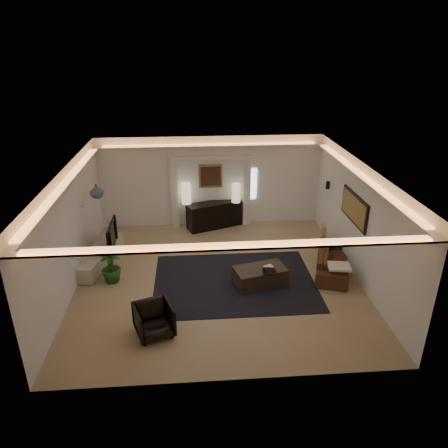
{
  "coord_description": "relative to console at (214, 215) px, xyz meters",
  "views": [
    {
      "loc": [
        -0.58,
        -9.24,
        5.6
      ],
      "look_at": [
        0.2,
        0.6,
        1.25
      ],
      "focal_mm": 33.75,
      "sensor_mm": 36.0,
      "label": 1
    }
  ],
  "objects": [
    {
      "name": "ceiling",
      "position": [
        -0.09,
        -3.25,
        2.5
      ],
      "size": [
        7.0,
        7.0,
        0.0
      ],
      "primitive_type": "plane",
      "rotation": [
        3.14,
        0.0,
        0.0
      ],
      "color": "white",
      "rests_on": "ground"
    },
    {
      "name": "lamp_right",
      "position": [
        0.7,
        0.0,
        0.69
      ],
      "size": [
        0.3,
        0.3,
        0.6
      ],
      "primitive_type": "cylinder",
      "rotation": [
        0.0,
        0.0,
        0.1
      ],
      "color": "beige",
      "rests_on": "console"
    },
    {
      "name": "lamp_left",
      "position": [
        -0.87,
        0.0,
        0.69
      ],
      "size": [
        0.36,
        0.36,
        0.66
      ],
      "primitive_type": "cylinder",
      "rotation": [
        0.0,
        0.0,
        -0.24
      ],
      "color": "beige",
      "rests_on": "console"
    },
    {
      "name": "wall_back",
      "position": [
        -0.09,
        0.25,
        1.05
      ],
      "size": [
        7.0,
        0.0,
        7.0
      ],
      "primitive_type": "plane",
      "rotation": [
        1.57,
        0.0,
        0.0
      ],
      "color": "white",
      "rests_on": "ground"
    },
    {
      "name": "alcove_header",
      "position": [
        -0.09,
        0.15,
        1.85
      ],
      "size": [
        2.52,
        0.2,
        0.12
      ],
      "primitive_type": "cube",
      "color": "silver",
      "rests_on": "wall_back"
    },
    {
      "name": "wall_sconce",
      "position": [
        3.29,
        -1.05,
        1.28
      ],
      "size": [
        0.12,
        0.12,
        0.22
      ],
      "primitive_type": "cylinder",
      "color": "black",
      "rests_on": "wall_right"
    },
    {
      "name": "pilaster_left",
      "position": [
        -1.24,
        0.15,
        0.7
      ],
      "size": [
        0.22,
        0.2,
        2.2
      ],
      "primitive_type": "cube",
      "color": "silver",
      "rests_on": "ground"
    },
    {
      "name": "throw_pillow",
      "position": [
        3.06,
        -1.79,
        0.15
      ],
      "size": [
        0.17,
        0.36,
        0.34
      ],
      "primitive_type": "cube",
      "rotation": [
        0.0,
        0.0,
        -0.21
      ],
      "color": "tan",
      "rests_on": "sofa"
    },
    {
      "name": "throw_blanket",
      "position": [
        2.82,
        -3.83,
        0.15
      ],
      "size": [
        0.6,
        0.52,
        0.06
      ],
      "primitive_type": "cube",
      "rotation": [
        0.0,
        0.0,
        -0.15
      ],
      "color": "silver",
      "rests_on": "sofa"
    },
    {
      "name": "coffee_table",
      "position": [
        0.93,
        -3.58,
        -0.2
      ],
      "size": [
        1.38,
        0.97,
        0.47
      ],
      "primitive_type": "cube",
      "rotation": [
        0.0,
        0.0,
        0.24
      ],
      "color": "black",
      "rests_on": "ground"
    },
    {
      "name": "floor",
      "position": [
        -0.09,
        -3.25,
        -0.4
      ],
      "size": [
        7.0,
        7.0,
        0.0
      ],
      "primitive_type": "plane",
      "color": "tan",
      "rests_on": "ground"
    },
    {
      "name": "magazine",
      "position": [
        1.14,
        -3.53,
        0.02
      ],
      "size": [
        0.26,
        0.23,
        0.03
      ],
      "primitive_type": "cube",
      "rotation": [
        0.0,
        0.0,
        0.41
      ],
      "color": "silver",
      "rests_on": "coffee_table"
    },
    {
      "name": "area_rug",
      "position": [
        0.31,
        -3.45,
        -0.39
      ],
      "size": [
        4.0,
        3.0,
        0.01
      ],
      "primitive_type": "cube",
      "color": "black",
      "rests_on": "ground"
    },
    {
      "name": "bowl",
      "position": [
        1.1,
        -3.84,
        0.05
      ],
      "size": [
        0.41,
        0.41,
        0.08
      ],
      "primitive_type": "imported",
      "rotation": [
        0.0,
        0.0,
        -0.24
      ],
      "color": "black",
      "rests_on": "coffee_table"
    },
    {
      "name": "plant",
      "position": [
        -2.76,
        -3.16,
        0.03
      ],
      "size": [
        0.61,
        0.61,
        0.86
      ],
      "primitive_type": "imported",
      "rotation": [
        0.0,
        0.0,
        0.34
      ],
      "color": "#224E1C",
      "rests_on": "ground"
    },
    {
      "name": "figurine",
      "position": [
        -3.04,
        -1.11,
        0.24
      ],
      "size": [
        0.13,
        0.13,
        0.32
      ],
      "primitive_type": "cylinder",
      "rotation": [
        0.0,
        0.0,
        0.11
      ],
      "color": "black",
      "rests_on": "media_ledge"
    },
    {
      "name": "wall_right",
      "position": [
        3.41,
        -3.25,
        1.05
      ],
      "size": [
        0.0,
        7.0,
        7.0
      ],
      "primitive_type": "plane",
      "rotation": [
        1.57,
        0.0,
        -1.57
      ],
      "color": "white",
      "rests_on": "ground"
    },
    {
      "name": "art_panel_frame",
      "position": [
        3.38,
        -2.95,
        1.3
      ],
      "size": [
        0.04,
        1.64,
        0.74
      ],
      "primitive_type": "cube",
      "color": "black",
      "rests_on": "wall_right"
    },
    {
      "name": "tv",
      "position": [
        -2.96,
        -2.1,
        0.4
      ],
      "size": [
        1.21,
        0.2,
        0.69
      ],
      "primitive_type": "imported",
      "rotation": [
        0.0,
        0.0,
        1.61
      ],
      "color": "black",
      "rests_on": "media_ledge"
    },
    {
      "name": "art_panel_gold",
      "position": [
        3.35,
        -2.95,
        1.3
      ],
      "size": [
        0.02,
        1.5,
        0.62
      ],
      "primitive_type": "cube",
      "color": "tan",
      "rests_on": "wall_right"
    },
    {
      "name": "console",
      "position": [
        0.0,
        0.0,
        0.0
      ],
      "size": [
        1.82,
        1.14,
        0.87
      ],
      "primitive_type": "cube",
      "rotation": [
        0.0,
        0.0,
        0.37
      ],
      "color": "black",
      "rests_on": "ground"
    },
    {
      "name": "wall_left",
      "position": [
        -3.59,
        -3.25,
        1.05
      ],
      "size": [
        0.0,
        7.0,
        7.0
      ],
      "primitive_type": "plane",
      "rotation": [
        1.57,
        0.0,
        1.57
      ],
      "color": "white",
      "rests_on": "ground"
    },
    {
      "name": "armchair",
      "position": [
        -1.54,
        -5.34,
        -0.06
      ],
      "size": [
        0.95,
        0.96,
        0.69
      ],
      "primitive_type": "imported",
      "rotation": [
        0.0,
        0.0,
        0.34
      ],
      "color": "black",
      "rests_on": "ground"
    },
    {
      "name": "painting_canvas",
      "position": [
        -0.09,
        0.19,
        1.25
      ],
      "size": [
        0.62,
        0.02,
        0.62
      ],
      "primitive_type": "cube",
      "color": "#4C2D1E",
      "rests_on": "wall_back"
    },
    {
      "name": "daylight_slit",
      "position": [
        1.26,
        0.23,
        0.95
      ],
      "size": [
        0.25,
        0.03,
        1.0
      ],
      "primitive_type": "cube",
      "color": "white",
      "rests_on": "wall_back"
    },
    {
      "name": "cove_soffit",
      "position": [
        -0.09,
        -3.25,
        2.22
      ],
      "size": [
        7.0,
        7.0,
        0.04
      ],
      "primitive_type": "cube",
      "color": "silver",
      "rests_on": "ceiling"
    },
    {
      "name": "painting_frame",
      "position": [
        -0.09,
        0.22,
        1.25
      ],
      "size": [
        0.74,
        0.04,
        0.74
      ],
      "primitive_type": "cube",
      "color": "tan",
      "rests_on": "wall_back"
    },
    {
      "name": "ginger_jar",
      "position": [
        -3.24,
        -1.57,
        1.46
      ],
      "size": [
        0.44,
        0.44,
        0.38
      ],
      "primitive_type": "imported",
      "rotation": [
        0.0,
        0.0,
        0.24
      ],
      "color": "#505F6D",
      "rests_on": "wall_niche"
    },
    {
      "name": "sofa",
      "position": [
        2.92,
        -3.09,
        -0.11
      ],
      "size": [
        2.16,
        1.39,
        0.59
      ],
      "primitive_type": "imported",
      "rotation": [
        0.0,
        0.0,
        1.24
      ],
      "color": "#473117",
      "rests_on": "ground"
    },
    {
      "name": "media_ledge",
      "position": [
        -3.24,
        -2.22,
        -0.18
      ],
      "size": [
        1.02,
        2.3,
        0.42
      ],
      "primitive_type": "cube",
      "rotation": [
        0.0,
        0.0,
        -0.22
      ],
      "color": "beige",
      "rests_on": "ground"
    },
    {
      "name": "pilaster_right",
      "position": [
        1.06,
        0.15,
        0.7
      ],
      "size": [
        0.22,
        0.2,
        2.2
      ],
      "primitive_type": "cube",
      "color": "silver",
      "rests_on": "ground"
    },
    {
      "name": "wall_front",
      "position": [
        -0.09,
        -6.75,
        1.05
      ],
      "size": [
        7.0,
        0.0,
        7.0
      ],
      "primitive_type": "plane",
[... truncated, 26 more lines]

